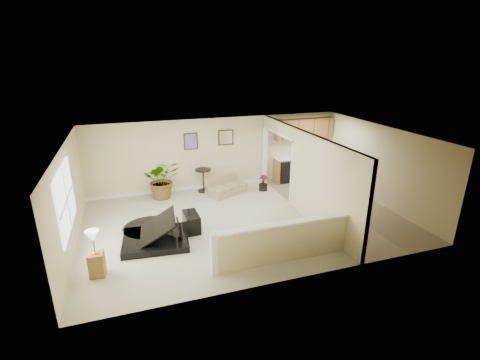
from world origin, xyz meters
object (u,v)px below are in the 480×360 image
object	(u,v)px
loveseat	(226,185)
accent_table	(203,177)
lamp_stand	(96,257)
small_plant	(263,184)
piano	(152,218)
palm_plant	(162,180)
piano_bench	(191,222)

from	to	relation	value
loveseat	accent_table	world-z (taller)	accent_table
loveseat	lamp_stand	bearing A→B (deg)	-160.17
accent_table	small_plant	bearing A→B (deg)	-16.20
piano	loveseat	bearing A→B (deg)	48.86
piano	palm_plant	distance (m)	2.91
piano	lamp_stand	size ratio (longest dim) A/B	1.92
loveseat	accent_table	size ratio (longest dim) A/B	1.97
loveseat	small_plant	world-z (taller)	loveseat
palm_plant	piano	bearing A→B (deg)	-101.70
piano_bench	accent_table	distance (m)	2.95
palm_plant	small_plant	world-z (taller)	palm_plant
piano_bench	palm_plant	world-z (taller)	palm_plant
piano_bench	lamp_stand	xyz separation A→B (m)	(-2.33, -1.42, 0.21)
lamp_stand	small_plant	bearing A→B (deg)	34.15
loveseat	piano	bearing A→B (deg)	-159.89
piano	small_plant	size ratio (longest dim) A/B	3.62
accent_table	palm_plant	world-z (taller)	palm_plant
accent_table	loveseat	bearing A→B (deg)	-31.20
piano	lamp_stand	distance (m)	1.76
piano_bench	accent_table	bearing A→B (deg)	70.92
loveseat	small_plant	xyz separation A→B (m)	(1.32, -0.16, -0.04)
piano_bench	loveseat	distance (m)	2.88
loveseat	accent_table	xyz separation A→B (m)	(-0.70, 0.43, 0.23)
palm_plant	small_plant	size ratio (longest dim) A/B	2.28
accent_table	small_plant	size ratio (longest dim) A/B	1.42
loveseat	palm_plant	bearing A→B (deg)	149.07
piano_bench	accent_table	size ratio (longest dim) A/B	0.91
piano_bench	small_plant	xyz separation A→B (m)	(2.98, 2.19, -0.00)
piano	loveseat	size ratio (longest dim) A/B	1.30
accent_table	palm_plant	bearing A→B (deg)	-173.91
accent_table	small_plant	xyz separation A→B (m)	(2.02, -0.59, -0.28)
loveseat	palm_plant	world-z (taller)	palm_plant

